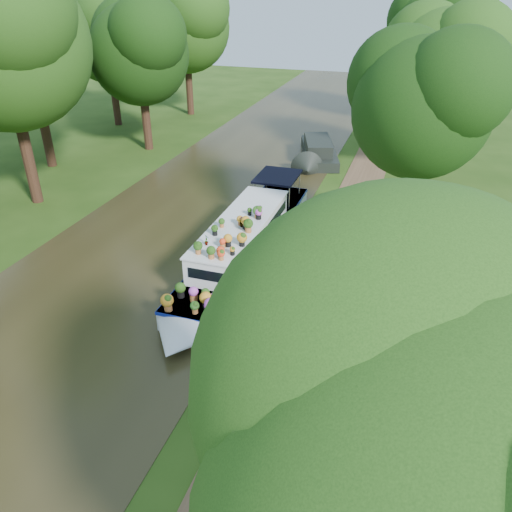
# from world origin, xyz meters

# --- Properties ---
(ground) EXTENTS (100.00, 100.00, 0.00)m
(ground) POSITION_xyz_m (0.00, 0.00, 0.00)
(ground) COLOR #234010
(ground) RESTS_ON ground
(canal_water) EXTENTS (10.00, 100.00, 0.02)m
(canal_water) POSITION_xyz_m (-6.00, 0.00, 0.01)
(canal_water) COLOR #2C2613
(canal_water) RESTS_ON ground
(towpath) EXTENTS (2.20, 100.00, 0.03)m
(towpath) POSITION_xyz_m (1.20, 0.00, 0.01)
(towpath) COLOR brown
(towpath) RESTS_ON ground
(plant_boat) EXTENTS (2.29, 13.52, 2.29)m
(plant_boat) POSITION_xyz_m (-2.25, 1.31, 0.85)
(plant_boat) COLOR silver
(plant_boat) RESTS_ON canal_water
(tree_near_overhang) EXTENTS (5.52, 5.28, 8.99)m
(tree_near_overhang) POSITION_xyz_m (3.79, 3.06, 6.60)
(tree_near_overhang) COLOR black
(tree_near_overhang) RESTS_ON ground
(tree_near_mid) EXTENTS (6.90, 6.60, 9.40)m
(tree_near_mid) POSITION_xyz_m (4.48, 15.08, 6.44)
(tree_near_mid) COLOR black
(tree_near_mid) RESTS_ON ground
(tree_near_far) EXTENTS (7.59, 7.26, 10.30)m
(tree_near_far) POSITION_xyz_m (3.98, 26.09, 7.05)
(tree_near_far) COLOR black
(tree_near_far) RESTS_ON ground
(tree_near_behind) EXTENTS (6.44, 6.16, 8.68)m
(tree_near_behind) POSITION_xyz_m (4.98, -11.92, 5.91)
(tree_near_behind) COLOR black
(tree_near_behind) RESTS_ON ground
(tree_far_b) EXTENTS (8.97, 8.58, 12.11)m
(tree_far_b) POSITION_xyz_m (-14.52, 4.11, 8.27)
(tree_far_b) COLOR black
(tree_far_b) RESTS_ON ground
(tree_far_c) EXTENTS (7.13, 6.82, 9.59)m
(tree_far_c) POSITION_xyz_m (-13.52, 14.08, 6.52)
(tree_far_c) COLOR black
(tree_far_c) RESTS_ON ground
(tree_far_d) EXTENTS (8.05, 7.70, 10.85)m
(tree_far_d) POSITION_xyz_m (-15.02, 24.10, 7.40)
(tree_far_d) COLOR black
(tree_far_d) RESTS_ON ground
(tree_far_g) EXTENTS (7.36, 7.04, 9.95)m
(tree_far_g) POSITION_xyz_m (-17.52, 9.09, 6.79)
(tree_far_g) COLOR black
(tree_far_g) RESTS_ON ground
(tree_far_h) EXTENTS (7.82, 7.48, 10.49)m
(tree_far_h) POSITION_xyz_m (-19.02, 19.09, 7.14)
(tree_far_h) COLOR black
(tree_far_h) RESTS_ON ground
(second_boat) EXTENTS (3.62, 7.19, 1.31)m
(second_boat) POSITION_xyz_m (-2.11, 15.28, 0.53)
(second_boat) COLOR black
(second_boat) RESTS_ON canal_water
(sandwich_board) EXTENTS (0.64, 0.51, 1.02)m
(sandwich_board) POSITION_xyz_m (0.45, -3.93, 0.49)
(sandwich_board) COLOR #A31A0B
(sandwich_board) RESTS_ON towpath
(pedestrian_pink) EXTENTS (0.72, 0.59, 1.69)m
(pedestrian_pink) POSITION_xyz_m (1.36, 23.33, 0.88)
(pedestrian_pink) COLOR #C04F61
(pedestrian_pink) RESTS_ON towpath
(pedestrian_dark) EXTENTS (1.02, 0.89, 1.76)m
(pedestrian_dark) POSITION_xyz_m (1.01, 20.54, 0.91)
(pedestrian_dark) COLOR black
(pedestrian_dark) RESTS_ON towpath
(verge_plant) EXTENTS (0.48, 0.44, 0.46)m
(verge_plant) POSITION_xyz_m (-0.59, -1.41, 0.23)
(verge_plant) COLOR #3B7122
(verge_plant) RESTS_ON ground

